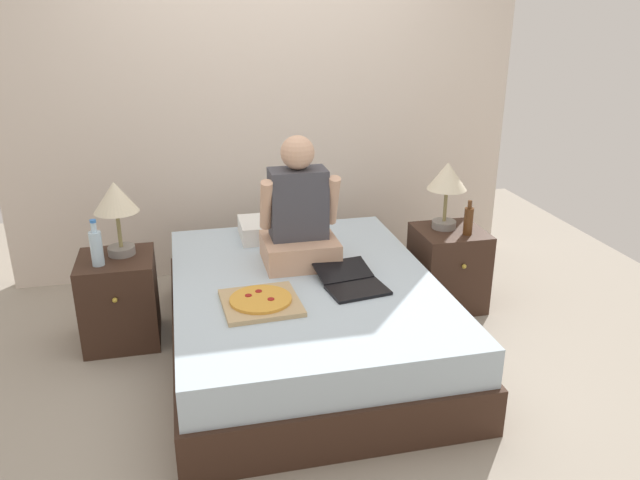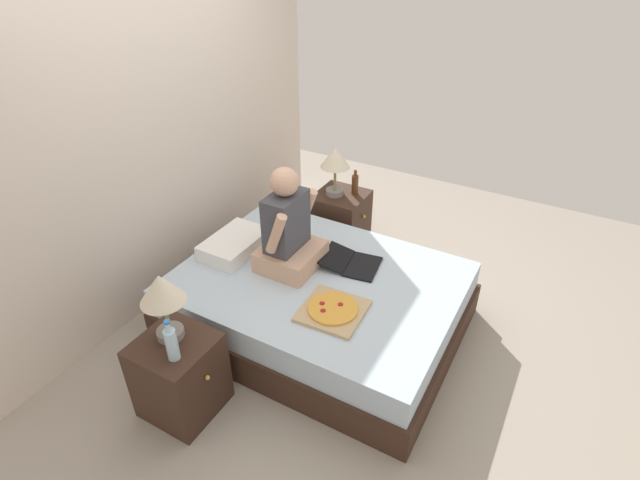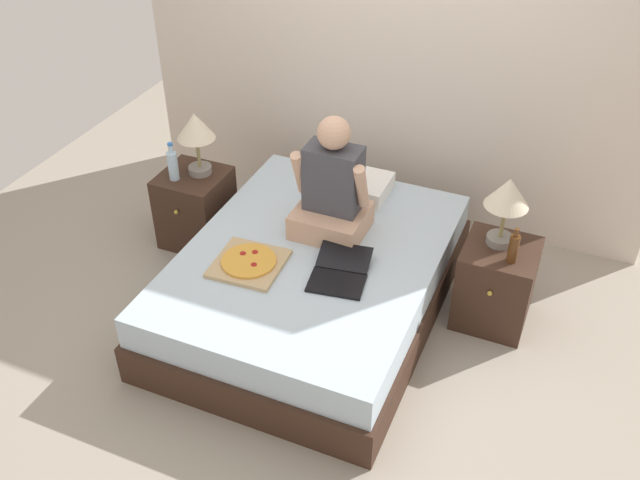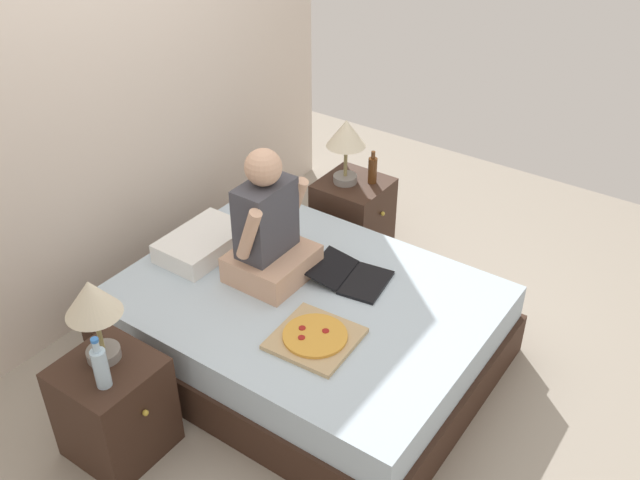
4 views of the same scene
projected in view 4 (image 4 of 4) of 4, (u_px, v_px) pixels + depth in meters
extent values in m
plane|color=#9E9384|center=(307.00, 355.00, 4.17)|extent=(5.78, 5.78, 0.00)
cube|color=beige|center=(113.00, 102.00, 4.13)|extent=(3.78, 0.12, 2.50)
cube|color=#382319|center=(306.00, 339.00, 4.10)|extent=(1.53, 2.02, 0.26)
cube|color=silver|center=(306.00, 307.00, 3.97)|extent=(1.49, 1.96, 0.21)
cube|color=#382319|center=(115.00, 408.00, 3.47)|extent=(0.44, 0.44, 0.55)
sphere|color=gold|center=(145.00, 413.00, 3.30)|extent=(0.03, 0.03, 0.03)
cylinder|color=gray|center=(104.00, 353.00, 3.35)|extent=(0.16, 0.16, 0.05)
cylinder|color=olive|center=(99.00, 332.00, 3.28)|extent=(0.02, 0.02, 0.22)
cone|color=beige|center=(91.00, 298.00, 3.17)|extent=(0.26, 0.26, 0.18)
cylinder|color=silver|center=(101.00, 368.00, 3.16)|extent=(0.07, 0.07, 0.20)
cylinder|color=silver|center=(96.00, 347.00, 3.09)|extent=(0.03, 0.03, 0.06)
cylinder|color=blue|center=(94.00, 340.00, 3.07)|extent=(0.04, 0.04, 0.02)
cube|color=#382319|center=(353.00, 217.00, 4.93)|extent=(0.44, 0.44, 0.55)
sphere|color=gold|center=(383.00, 214.00, 4.75)|extent=(0.03, 0.03, 0.03)
cylinder|color=gray|center=(345.00, 179.00, 4.76)|extent=(0.16, 0.16, 0.05)
cylinder|color=olive|center=(346.00, 161.00, 4.69)|extent=(0.02, 0.02, 0.22)
cone|color=beige|center=(346.00, 133.00, 4.58)|extent=(0.26, 0.26, 0.18)
cylinder|color=#512D14|center=(373.00, 170.00, 4.73)|extent=(0.06, 0.06, 0.18)
cylinder|color=#512D14|center=(373.00, 155.00, 4.66)|extent=(0.03, 0.03, 0.05)
cube|color=white|center=(203.00, 243.00, 4.20)|extent=(0.52, 0.34, 0.12)
cube|color=tan|center=(272.00, 263.00, 4.00)|extent=(0.44, 0.40, 0.16)
cube|color=#3F3F47|center=(266.00, 218.00, 3.85)|extent=(0.34, 0.20, 0.42)
sphere|color=tan|center=(263.00, 167.00, 3.68)|extent=(0.20, 0.20, 0.20)
cylinder|color=tan|center=(249.00, 234.00, 3.68)|extent=(0.07, 0.18, 0.32)
cylinder|color=tan|center=(295.00, 202.00, 3.95)|extent=(0.07, 0.18, 0.32)
cube|color=black|center=(366.00, 283.00, 3.97)|extent=(0.35, 0.27, 0.02)
cube|color=black|center=(332.00, 268.00, 4.02)|extent=(0.34, 0.24, 0.06)
cube|color=tan|center=(315.00, 339.00, 3.58)|extent=(0.42, 0.42, 0.03)
cylinder|color=gold|center=(315.00, 335.00, 3.56)|extent=(0.33, 0.33, 0.02)
cylinder|color=maroon|center=(302.00, 337.00, 3.54)|extent=(0.04, 0.04, 0.00)
cylinder|color=maroon|center=(326.00, 331.00, 3.58)|extent=(0.04, 0.04, 0.00)
cylinder|color=maroon|center=(302.00, 328.00, 3.60)|extent=(0.04, 0.04, 0.00)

